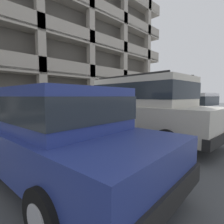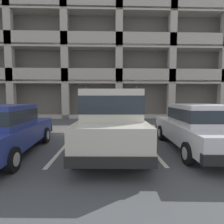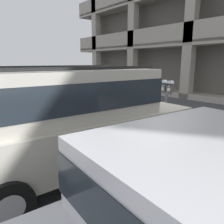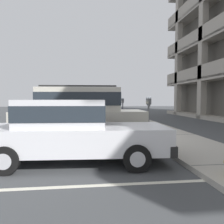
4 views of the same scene
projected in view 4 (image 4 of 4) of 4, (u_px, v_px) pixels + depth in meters
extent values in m
cube|color=#444749|center=(138.00, 140.00, 8.66)|extent=(80.00, 80.00, 0.10)
cube|color=#ADA89E|center=(169.00, 136.00, 8.81)|extent=(40.00, 2.20, 0.12)
cube|color=#606060|center=(130.00, 118.00, 16.73)|extent=(0.03, 2.16, 0.00)
cube|color=#606060|center=(143.00, 124.00, 12.77)|extent=(0.03, 2.16, 0.00)
cube|color=#606060|center=(169.00, 135.00, 8.80)|extent=(0.03, 2.16, 0.00)
cube|color=silver|center=(97.00, 125.00, 13.00)|extent=(0.12, 4.80, 0.01)
cube|color=silver|center=(100.00, 133.00, 9.99)|extent=(0.12, 4.80, 0.01)
cube|color=silver|center=(106.00, 148.00, 6.98)|extent=(0.12, 4.80, 0.01)
cube|color=silver|center=(121.00, 184.00, 3.98)|extent=(0.12, 4.80, 0.01)
cube|color=beige|center=(81.00, 121.00, 8.17)|extent=(2.04, 4.77, 0.80)
cube|color=beige|center=(80.00, 99.00, 8.12)|extent=(1.74, 2.98, 0.84)
cube|color=#232B33|center=(80.00, 99.00, 8.12)|extent=(1.77, 3.01, 0.46)
cube|color=black|center=(142.00, 128.00, 8.36)|extent=(1.88, 0.24, 0.24)
cube|color=black|center=(18.00, 129.00, 8.01)|extent=(1.88, 0.24, 0.24)
cube|color=silver|center=(147.00, 120.00, 7.78)|extent=(0.24, 0.04, 0.14)
cube|color=silver|center=(140.00, 118.00, 8.91)|extent=(0.24, 0.04, 0.14)
cylinder|color=black|center=(123.00, 135.00, 7.41)|extent=(0.23, 0.67, 0.66)
cylinder|color=#B2B2B7|center=(123.00, 135.00, 7.41)|extent=(0.24, 0.37, 0.36)
cylinder|color=black|center=(117.00, 128.00, 9.20)|extent=(0.23, 0.67, 0.66)
cylinder|color=#B2B2B7|center=(117.00, 128.00, 9.20)|extent=(0.24, 0.37, 0.36)
cylinder|color=black|center=(35.00, 136.00, 7.19)|extent=(0.23, 0.67, 0.66)
cylinder|color=#B2B2B7|center=(35.00, 136.00, 7.19)|extent=(0.24, 0.37, 0.36)
cylinder|color=black|center=(47.00, 129.00, 8.98)|extent=(0.23, 0.67, 0.66)
cylinder|color=#B2B2B7|center=(47.00, 129.00, 8.98)|extent=(0.24, 0.37, 0.36)
cube|color=black|center=(78.00, 86.00, 7.41)|extent=(0.16, 2.62, 0.05)
cube|color=black|center=(81.00, 88.00, 8.78)|extent=(0.16, 2.62, 0.05)
cube|color=navy|center=(75.00, 118.00, 11.40)|extent=(1.95, 4.49, 0.60)
cube|color=navy|center=(69.00, 106.00, 11.31)|extent=(1.61, 2.06, 0.64)
cube|color=#232B33|center=(69.00, 105.00, 11.31)|extent=(1.63, 2.09, 0.35)
cube|color=black|center=(116.00, 120.00, 11.79)|extent=(1.74, 0.26, 0.24)
cube|color=black|center=(32.00, 122.00, 11.03)|extent=(1.74, 0.26, 0.24)
cube|color=silver|center=(119.00, 117.00, 11.27)|extent=(0.24, 0.04, 0.14)
cube|color=silver|center=(115.00, 115.00, 12.30)|extent=(0.24, 0.04, 0.14)
cylinder|color=black|center=(103.00, 125.00, 10.84)|extent=(0.19, 0.61, 0.60)
cylinder|color=#B2B2B7|center=(103.00, 125.00, 10.84)|extent=(0.20, 0.34, 0.33)
cylinder|color=black|center=(99.00, 121.00, 12.48)|extent=(0.19, 0.61, 0.60)
cylinder|color=#B2B2B7|center=(99.00, 121.00, 12.48)|extent=(0.20, 0.34, 0.33)
cylinder|color=black|center=(46.00, 126.00, 10.36)|extent=(0.19, 0.61, 0.60)
cylinder|color=#B2B2B7|center=(46.00, 126.00, 10.36)|extent=(0.20, 0.34, 0.33)
cylinder|color=black|center=(50.00, 122.00, 11.99)|extent=(0.19, 0.61, 0.60)
cylinder|color=#B2B2B7|center=(50.00, 122.00, 11.99)|extent=(0.20, 0.34, 0.33)
cube|color=silver|center=(76.00, 138.00, 5.35)|extent=(1.95, 4.49, 0.60)
cube|color=silver|center=(63.00, 113.00, 5.29)|extent=(1.61, 2.06, 0.64)
cube|color=#232B33|center=(63.00, 112.00, 5.29)|extent=(1.63, 2.09, 0.35)
cube|color=black|center=(162.00, 144.00, 5.49)|extent=(1.74, 0.26, 0.24)
cube|color=silver|center=(172.00, 139.00, 4.96)|extent=(0.24, 0.04, 0.14)
cube|color=silver|center=(159.00, 132.00, 6.01)|extent=(0.24, 0.04, 0.14)
cylinder|color=black|center=(137.00, 158.00, 4.62)|extent=(0.19, 0.61, 0.60)
cylinder|color=#B2B2B7|center=(137.00, 158.00, 4.62)|extent=(0.20, 0.34, 0.33)
cylinder|color=black|center=(127.00, 143.00, 6.28)|extent=(0.19, 0.61, 0.60)
cylinder|color=#B2B2B7|center=(127.00, 143.00, 6.28)|extent=(0.20, 0.34, 0.33)
cylinder|color=black|center=(5.00, 161.00, 4.45)|extent=(0.19, 0.61, 0.60)
cylinder|color=#B2B2B7|center=(5.00, 161.00, 4.45)|extent=(0.20, 0.34, 0.33)
cylinder|color=black|center=(30.00, 144.00, 6.11)|extent=(0.19, 0.61, 0.60)
cylinder|color=#B2B2B7|center=(30.00, 144.00, 6.11)|extent=(0.20, 0.34, 0.33)
cylinder|color=#595B60|center=(148.00, 121.00, 8.37)|extent=(0.07, 0.07, 1.18)
cube|color=#595B60|center=(149.00, 105.00, 8.33)|extent=(0.28, 0.06, 0.06)
cube|color=#424447|center=(148.00, 101.00, 8.42)|extent=(0.15, 0.11, 0.22)
cylinder|color=#9EA8B2|center=(148.00, 99.00, 8.41)|extent=(0.15, 0.11, 0.15)
cube|color=#B7B293|center=(146.00, 102.00, 8.42)|extent=(0.08, 0.01, 0.08)
cube|color=#424447|center=(149.00, 102.00, 8.22)|extent=(0.15, 0.11, 0.22)
cylinder|color=#9EA8B2|center=(149.00, 99.00, 8.22)|extent=(0.15, 0.11, 0.15)
cube|color=#B7B293|center=(148.00, 103.00, 8.22)|extent=(0.08, 0.01, 0.08)
cylinder|color=#47474C|center=(123.00, 112.00, 14.39)|extent=(0.07, 0.07, 1.16)
cube|color=#47474C|center=(123.00, 103.00, 14.35)|extent=(0.28, 0.06, 0.06)
cube|color=#515459|center=(122.00, 101.00, 14.44)|extent=(0.15, 0.11, 0.22)
cylinder|color=#8C99A3|center=(122.00, 99.00, 14.44)|extent=(0.15, 0.11, 0.15)
cube|color=#B7B293|center=(122.00, 102.00, 14.44)|extent=(0.08, 0.01, 0.08)
cube|color=#515459|center=(123.00, 101.00, 14.25)|extent=(0.15, 0.11, 0.22)
cylinder|color=#8C99A3|center=(123.00, 99.00, 14.24)|extent=(0.15, 0.11, 0.15)
cube|color=#B7B293|center=(122.00, 102.00, 14.24)|extent=(0.08, 0.01, 0.08)
cube|color=#A8A093|center=(179.00, 39.00, 21.58)|extent=(0.60, 0.50, 15.00)
cube|color=#A8A093|center=(203.00, 23.00, 17.05)|extent=(0.60, 0.50, 15.00)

